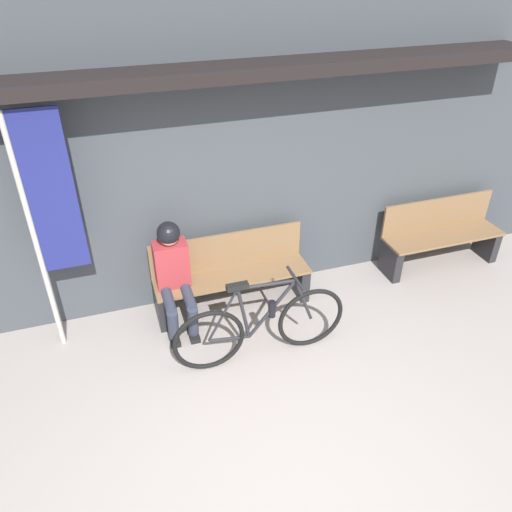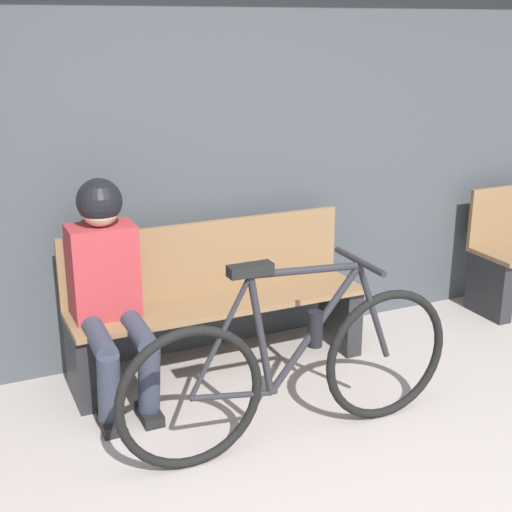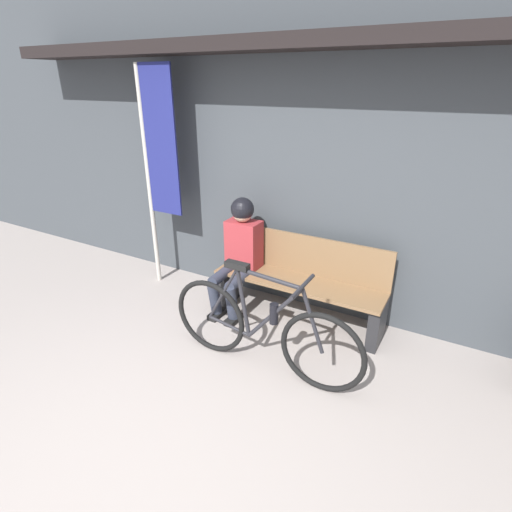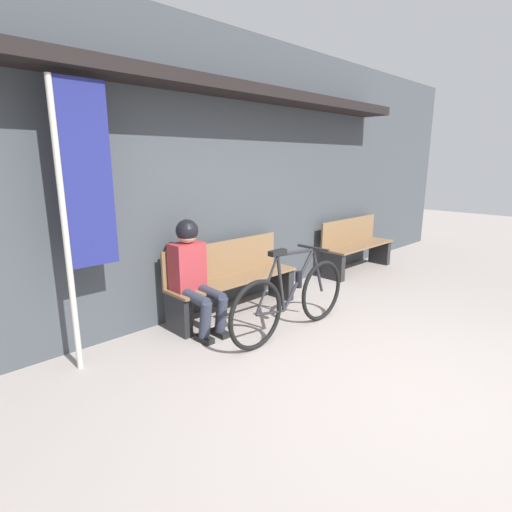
{
  "view_description": "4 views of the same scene",
  "coord_description": "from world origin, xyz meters",
  "px_view_note": "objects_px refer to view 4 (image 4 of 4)",
  "views": [
    {
      "loc": [
        -0.98,
        -2.18,
        3.51
      ],
      "look_at": [
        0.26,
        1.57,
        0.94
      ],
      "focal_mm": 35.0,
      "sensor_mm": 36.0,
      "label": 1
    },
    {
      "loc": [
        -1.21,
        -1.41,
        1.9
      ],
      "look_at": [
        0.23,
        1.72,
        0.78
      ],
      "focal_mm": 50.0,
      "sensor_mm": 36.0,
      "label": 2
    },
    {
      "loc": [
        1.47,
        -1.16,
        2.22
      ],
      "look_at": [
        -0.04,
        1.54,
        0.85
      ],
      "focal_mm": 28.0,
      "sensor_mm": 36.0,
      "label": 3
    },
    {
      "loc": [
        -2.77,
        -1.28,
        1.75
      ],
      "look_at": [
        0.08,
        1.62,
        0.77
      ],
      "focal_mm": 28.0,
      "sensor_mm": 36.0,
      "label": 4
    }
  ],
  "objects_px": {
    "bicycle": "(292,299)",
    "park_bench_far": "(356,247)",
    "person_seated": "(193,269)",
    "banner_pole": "(81,195)",
    "park_bench_near": "(232,280)"
  },
  "relations": [
    {
      "from": "bicycle",
      "to": "park_bench_far",
      "type": "height_order",
      "value": "bicycle"
    },
    {
      "from": "person_seated",
      "to": "park_bench_far",
      "type": "relative_size",
      "value": 0.79
    },
    {
      "from": "park_bench_far",
      "to": "banner_pole",
      "type": "relative_size",
      "value": 0.63
    },
    {
      "from": "banner_pole",
      "to": "person_seated",
      "type": "bearing_deg",
      "value": -3.08
    },
    {
      "from": "person_seated",
      "to": "park_bench_far",
      "type": "xyz_separation_m",
      "value": [
        3.29,
        0.11,
        -0.29
      ]
    },
    {
      "from": "person_seated",
      "to": "banner_pole",
      "type": "xyz_separation_m",
      "value": [
        -1.03,
        0.06,
        0.81
      ]
    },
    {
      "from": "bicycle",
      "to": "park_bench_far",
      "type": "distance_m",
      "value": 2.75
    },
    {
      "from": "banner_pole",
      "to": "bicycle",
      "type": "bearing_deg",
      "value": -25.53
    },
    {
      "from": "bicycle",
      "to": "park_bench_far",
      "type": "relative_size",
      "value": 1.15
    },
    {
      "from": "park_bench_near",
      "to": "person_seated",
      "type": "relative_size",
      "value": 1.43
    },
    {
      "from": "park_bench_near",
      "to": "banner_pole",
      "type": "height_order",
      "value": "banner_pole"
    },
    {
      "from": "person_seated",
      "to": "bicycle",
      "type": "bearing_deg",
      "value": -48.29
    },
    {
      "from": "person_seated",
      "to": "park_bench_far",
      "type": "distance_m",
      "value": 3.3
    },
    {
      "from": "bicycle",
      "to": "banner_pole",
      "type": "relative_size",
      "value": 0.72
    },
    {
      "from": "person_seated",
      "to": "banner_pole",
      "type": "bearing_deg",
      "value": 176.92
    }
  ]
}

